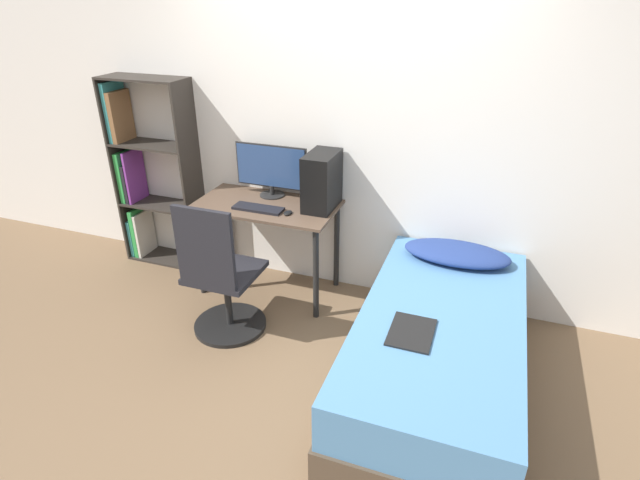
{
  "coord_description": "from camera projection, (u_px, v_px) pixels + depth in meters",
  "views": [
    {
      "loc": [
        1.06,
        -2.11,
        2.25
      ],
      "look_at": [
        0.06,
        0.66,
        0.75
      ],
      "focal_mm": 28.0,
      "sensor_mm": 36.0,
      "label": 1
    }
  ],
  "objects": [
    {
      "name": "ground_plane",
      "position": [
        275.0,
        391.0,
        3.11
      ],
      "size": [
        14.0,
        14.0,
        0.0
      ],
      "primitive_type": "plane",
      "color": "brown"
    },
    {
      "name": "wall_back",
      "position": [
        346.0,
        137.0,
        3.7
      ],
      "size": [
        8.0,
        0.05,
        2.5
      ],
      "color": "silver",
      "rests_on": "ground_plane"
    },
    {
      "name": "desk",
      "position": [
        267.0,
        218.0,
        3.87
      ],
      "size": [
        1.09,
        0.58,
        0.76
      ],
      "color": "brown",
      "rests_on": "ground_plane"
    },
    {
      "name": "bookshelf",
      "position": [
        145.0,
        177.0,
        4.31
      ],
      "size": [
        0.72,
        0.29,
        1.62
      ],
      "color": "#2D2823",
      "rests_on": "ground_plane"
    },
    {
      "name": "office_chair",
      "position": [
        221.0,
        285.0,
        3.46
      ],
      "size": [
        0.53,
        0.53,
        1.03
      ],
      "color": "black",
      "rests_on": "ground_plane"
    },
    {
      "name": "bed",
      "position": [
        437.0,
        351.0,
        3.05
      ],
      "size": [
        0.96,
        1.91,
        0.53
      ],
      "color": "#4C3D2D",
      "rests_on": "ground_plane"
    },
    {
      "name": "pillow",
      "position": [
        457.0,
        253.0,
        3.48
      ],
      "size": [
        0.73,
        0.36,
        0.11
      ],
      "color": "navy",
      "rests_on": "bed"
    },
    {
      "name": "magazine",
      "position": [
        411.0,
        332.0,
        2.77
      ],
      "size": [
        0.24,
        0.32,
        0.01
      ],
      "color": "black",
      "rests_on": "bed"
    },
    {
      "name": "monitor",
      "position": [
        271.0,
        169.0,
        3.88
      ],
      "size": [
        0.59,
        0.2,
        0.41
      ],
      "color": "black",
      "rests_on": "desk"
    },
    {
      "name": "keyboard",
      "position": [
        258.0,
        208.0,
        3.72
      ],
      "size": [
        0.38,
        0.13,
        0.02
      ],
      "color": "black",
      "rests_on": "desk"
    },
    {
      "name": "pc_tower",
      "position": [
        322.0,
        181.0,
        3.67
      ],
      "size": [
        0.21,
        0.36,
        0.42
      ],
      "color": "black",
      "rests_on": "desk"
    },
    {
      "name": "mouse",
      "position": [
        288.0,
        213.0,
        3.65
      ],
      "size": [
        0.06,
        0.09,
        0.02
      ],
      "color": "black",
      "rests_on": "desk"
    }
  ]
}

